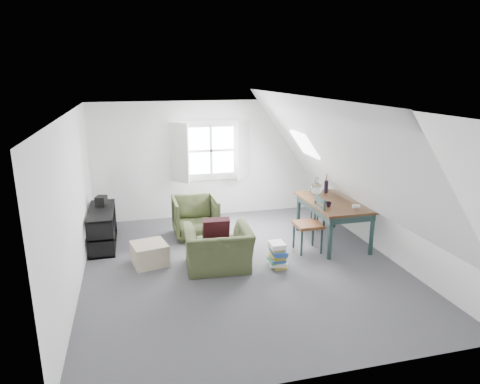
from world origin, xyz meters
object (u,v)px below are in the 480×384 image
object	(u,v)px
dining_chair_far	(322,209)
magazine_stack	(278,255)
armchair_near	(218,268)
ottoman	(150,254)
media_shelf	(102,230)
armchair_far	(196,236)
dining_table	(333,207)
dining_chair_near	(310,223)

from	to	relation	value
dining_chair_far	magazine_stack	size ratio (longest dim) A/B	1.92
armchair_near	ottoman	bearing A→B (deg)	-18.98
ottoman	media_shelf	bearing A→B (deg)	128.04
armchair_far	media_shelf	bearing A→B (deg)	-177.98
ottoman	magazine_stack	distance (m)	2.10
armchair_far	dining_chair_far	world-z (taller)	dining_chair_far
armchair_far	ottoman	xyz separation A→B (m)	(-0.93, -1.08, 0.18)
dining_table	magazine_stack	distance (m)	1.62
ottoman	dining_table	bearing A→B (deg)	2.59
dining_table	dining_chair_near	xyz separation A→B (m)	(-0.57, -0.28, -0.18)
dining_table	ottoman	bearing A→B (deg)	178.31
media_shelf	armchair_far	bearing A→B (deg)	0.37
armchair_near	media_shelf	distance (m)	2.36
armchair_near	dining_chair_near	distance (m)	1.81
armchair_far	magazine_stack	world-z (taller)	magazine_stack
ottoman	magazine_stack	world-z (taller)	magazine_stack
dining_chair_far	magazine_stack	bearing A→B (deg)	62.89
dining_table	media_shelf	size ratio (longest dim) A/B	1.20
media_shelf	magazine_stack	distance (m)	3.23
ottoman	armchair_far	bearing A→B (deg)	49.31
dining_chair_near	magazine_stack	distance (m)	0.96
dining_chair_far	magazine_stack	distance (m)	2.09
dining_chair_near	media_shelf	bearing A→B (deg)	-94.23
armchair_far	dining_table	distance (m)	2.68
ottoman	dining_chair_near	distance (m)	2.80
ottoman	media_shelf	xyz separation A→B (m)	(-0.78, 1.00, 0.13)
dining_chair_far	armchair_far	bearing A→B (deg)	12.47
armchair_far	dining_chair_far	size ratio (longest dim) A/B	1.07
magazine_stack	armchair_far	bearing A→B (deg)	122.47
ottoman	dining_table	size ratio (longest dim) A/B	0.34
armchair_far	ottoman	world-z (taller)	armchair_far
armchair_far	dining_table	xyz separation A→B (m)	(2.42, -0.93, 0.69)
media_shelf	dining_table	bearing A→B (deg)	-13.85
armchair_far	media_shelf	xyz separation A→B (m)	(-1.71, -0.08, 0.31)
dining_table	magazine_stack	world-z (taller)	dining_table
armchair_near	ottoman	size ratio (longest dim) A/B	1.96
dining_chair_near	media_shelf	world-z (taller)	dining_chair_near
armchair_near	dining_table	size ratio (longest dim) A/B	0.66
armchair_far	ottoman	size ratio (longest dim) A/B	1.58
ottoman	dining_chair_far	size ratio (longest dim) A/B	0.68
media_shelf	magazine_stack	bearing A→B (deg)	-32.37
armchair_near	media_shelf	xyz separation A→B (m)	(-1.85, 1.44, 0.31)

